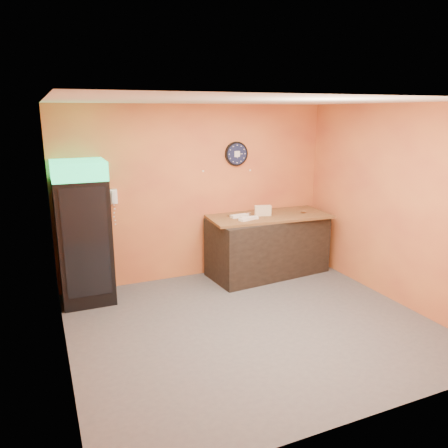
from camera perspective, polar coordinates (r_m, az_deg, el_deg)
floor at (r=5.83m, az=3.64°, el=-12.96°), size 4.50×4.50×0.00m
back_wall at (r=7.13m, az=-3.48°, el=4.09°), size 4.50×0.02×2.80m
left_wall at (r=4.77m, az=-20.94°, el=-2.09°), size 0.02×4.00×2.80m
right_wall at (r=6.65m, az=21.44°, el=2.34°), size 0.02×4.00×2.80m
ceiling at (r=5.17m, az=4.16°, el=15.75°), size 4.50×4.00×0.02m
beverage_cooler at (r=6.45m, az=-17.82°, el=-1.40°), size 0.72×0.74×2.04m
prep_counter at (r=7.40m, az=5.73°, el=-2.82°), size 2.04×1.05×0.98m
wall_clock at (r=7.27m, az=1.64°, el=9.15°), size 0.40×0.06×0.40m
wall_phone at (r=6.73m, az=-14.29°, el=3.49°), size 0.12×0.10×0.22m
butcher_paper at (r=7.26m, az=5.83°, el=1.03°), size 2.05×1.01×0.04m
sub_roll_stack at (r=7.18m, az=5.09°, el=1.75°), size 0.28×0.16×0.17m
wrapped_sandwich_left at (r=6.87m, az=3.01°, el=0.66°), size 0.29×0.18×0.04m
wrapped_sandwich_mid at (r=6.95m, az=3.37°, el=0.80°), size 0.27×0.12×0.04m
wrapped_sandwich_right at (r=7.07m, az=2.03°, el=1.07°), size 0.30×0.14×0.04m
kitchen_tool at (r=7.16m, az=3.27°, el=1.29°), size 0.06×0.06×0.06m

